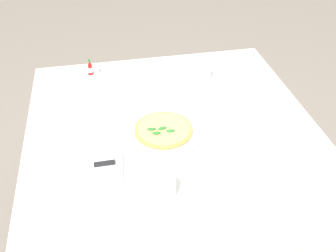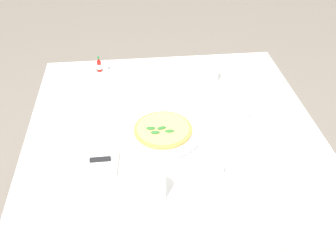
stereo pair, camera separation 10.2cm
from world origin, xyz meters
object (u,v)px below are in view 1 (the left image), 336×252
Objects in this scene: coffee_cup_center_back at (231,71)px; hot_sauce_bottle at (90,68)px; water_glass_far_left at (275,143)px; water_glass_left_edge at (166,188)px; menu_card at (262,83)px; pizza at (164,129)px; dinner_knife at (90,166)px; salt_shaker at (85,72)px; coffee_cup_near_left at (238,102)px; coffee_cup_right_edge at (219,167)px; water_glass_back_corner at (203,72)px; pizza_plate at (164,132)px; pepper_shaker at (96,69)px; napkin_folded at (92,168)px.

hot_sauce_bottle reaches higher than coffee_cup_center_back.
water_glass_far_left is 1.21× the size of water_glass_left_edge.
water_glass_far_left is 1.69× the size of menu_card.
pizza is 1.19× the size of dinner_knife.
water_glass_far_left reaches higher than salt_shaker.
water_glass_left_edge is (0.40, 0.44, 0.02)m from coffee_cup_near_left.
coffee_cup_right_edge is 0.62m from water_glass_back_corner.
pepper_shaker reaches higher than pizza_plate.
pizza_plate is 1.34× the size of pizza.
hot_sauce_bottle is at bearing -61.36° from coffee_cup_right_edge.
dinner_knife is (0.00, 0.00, 0.01)m from napkin_folded.
dinner_knife is (0.29, 0.15, -0.00)m from pizza.
water_glass_left_edge is at bearing 102.38° from pepper_shaker.
dinner_knife is at bearing 90.50° from salt_shaker.
hot_sauce_bottle reaches higher than napkin_folded.
water_glass_left_edge is at bearing 143.39° from dinner_knife.
coffee_cup_near_left is at bearing 144.99° from pepper_shaker.
napkin_folded is (0.29, 0.15, -0.01)m from pizza.
coffee_cup_right_edge is 0.87m from pepper_shaker.
water_glass_back_corner is 0.58m from salt_shaker.
menu_card is at bearing -154.70° from pizza.
pizza_plate is 2.39× the size of coffee_cup_near_left.
pepper_shaker reaches higher than napkin_folded.
coffee_cup_near_left is at bearing -161.17° from pizza.
coffee_cup_center_back is 0.69m from hot_sauce_bottle.
salt_shaker is at bearing -10.75° from coffee_cup_center_back.
coffee_cup_near_left and pepper_shaker have the same top height.
salt_shaker is at bearing -59.45° from coffee_cup_right_edge.
pizza_plate is at bearing -58.54° from coffee_cup_right_edge.
coffee_cup_center_back is 2.36× the size of salt_shaker.
coffee_cup_center_back reaches higher than napkin_folded.
water_glass_left_edge reaches higher than menu_card.
salt_shaker is (0.65, -0.39, -0.00)m from coffee_cup_near_left.
dinner_knife is 0.89m from menu_card.
napkin_folded is (0.29, 0.15, -0.00)m from pizza_plate.
pizza is at bearing -58.45° from coffee_cup_right_edge.
water_glass_far_left is 0.58m from water_glass_back_corner.
coffee_cup_near_left and salt_shaker have the same top height.
coffee_cup_center_back is at bearing -123.16° from water_glass_left_edge.
pepper_shaker is at bearing -160.35° from salt_shaker.
menu_card reaches higher than coffee_cup_near_left.
pepper_shaker reaches higher than dinner_knife.
pepper_shaker is (0.50, -0.16, -0.02)m from water_glass_back_corner.
coffee_cup_right_edge is 0.88m from hot_sauce_bottle.
coffee_cup_right_edge is 1.57× the size of hot_sauce_bottle.
coffee_cup_right_edge reaches higher than napkin_folded.
napkin_folded is at bearing 27.18° from pizza.
coffee_cup_near_left is 0.67× the size of dinner_knife.
hot_sauce_bottle reaches higher than pizza_plate.
coffee_cup_near_left is 0.20m from menu_card.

